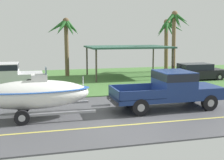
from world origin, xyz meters
name	(u,v)px	position (x,y,z in m)	size (l,w,h in m)	color
ground	(99,84)	(0.00, 8.38, -0.01)	(36.00, 22.00, 0.11)	#4C4C51
pickup_truck_towing	(173,88)	(2.10, 0.33, 1.06)	(5.81, 2.07, 1.93)	navy
boat_on_trailer	(34,94)	(-4.78, 0.33, 1.09)	(6.33, 2.28, 2.32)	gray
parked_pickup_background	(5,75)	(-6.69, 7.98, 1.02)	(5.98, 2.10, 1.82)	silver
parked_sedan_near	(197,72)	(8.23, 8.39, 0.67)	(4.48, 1.87, 1.38)	black
carport_awning	(128,48)	(3.19, 11.28, 2.61)	(7.01, 4.71, 2.74)	#4C4238
palm_tree_near_left	(174,27)	(7.41, 11.17, 4.42)	(3.06, 2.47, 5.82)	brown
palm_tree_mid	(66,31)	(-1.93, 13.32, 4.02)	(3.02, 2.84, 5.21)	brown
palm_tree_far_left	(167,32)	(8.22, 14.26, 3.93)	(2.63, 3.14, 5.26)	brown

